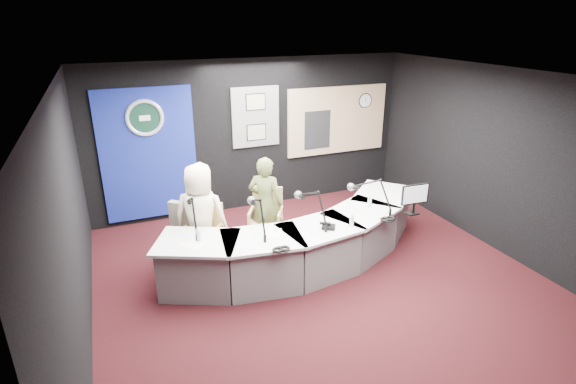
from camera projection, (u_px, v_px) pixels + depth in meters
name	position (u px, v px, depth m)	size (l,w,h in m)	color
ground	(323.00, 282.00, 6.29)	(6.00, 6.00, 0.00)	black
ceiling	(330.00, 78.00, 5.27)	(6.00, 6.00, 0.02)	silver
wall_back	(253.00, 136.00, 8.36)	(6.00, 0.02, 2.80)	black
wall_front	(516.00, 330.00, 3.20)	(6.00, 0.02, 2.80)	black
wall_left	(71.00, 228.00, 4.72)	(0.02, 6.00, 2.80)	black
wall_right	(502.00, 162.00, 6.84)	(0.02, 6.00, 2.80)	black
broadcast_desk	(304.00, 242.00, 6.61)	(4.50, 1.90, 0.75)	silver
backdrop_panel	(149.00, 155.00, 7.72)	(1.60, 0.05, 2.30)	navy
agency_seal	(145.00, 118.00, 7.45)	(0.63, 0.63, 0.07)	silver
seal_center	(145.00, 118.00, 7.45)	(0.48, 0.48, 0.01)	black
pinboard	(256.00, 117.00, 8.22)	(0.90, 0.04, 1.10)	slate
framed_photo_upper	(256.00, 102.00, 8.10)	(0.34, 0.02, 0.27)	gray
framed_photo_lower	(257.00, 132.00, 8.30)	(0.34, 0.02, 0.27)	gray
booth_window_frame	(337.00, 120.00, 8.90)	(2.12, 0.06, 1.32)	tan
booth_glow	(337.00, 120.00, 8.89)	(2.00, 0.02, 1.20)	beige
equipment_rack	(317.00, 130.00, 8.77)	(0.55, 0.02, 0.75)	black
wall_clock	(365.00, 101.00, 8.96)	(0.28, 0.28, 0.01)	white
armchair_left	(202.00, 240.00, 6.56)	(0.48, 0.48, 0.86)	tan
armchair_right	(266.00, 221.00, 7.10)	(0.52, 0.52, 0.93)	tan
draped_jacket	(187.00, 225.00, 6.59)	(0.50, 0.10, 0.70)	slate
person_man	(201.00, 217.00, 6.42)	(0.78, 0.51, 1.60)	#FFEBCB
person_woman	(265.00, 204.00, 6.99)	(0.55, 0.36, 1.51)	#536032
computer_monitor	(414.00, 194.00, 6.52)	(0.41, 0.02, 0.28)	black
desk_phone	(329.00, 227.00, 6.18)	(0.18, 0.14, 0.04)	black
headphones_near	(388.00, 219.00, 6.43)	(0.22, 0.22, 0.04)	black
headphones_far	(281.00, 249.00, 5.60)	(0.21, 0.21, 0.04)	black
paper_stack	(193.00, 245.00, 5.74)	(0.21, 0.30, 0.00)	white
notepad	(274.00, 233.00, 6.04)	(0.20, 0.29, 0.00)	white
boom_mic_a	(192.00, 211.00, 6.01)	(0.16, 0.74, 0.60)	black
boom_mic_b	(258.00, 212.00, 5.98)	(0.16, 0.74, 0.60)	black
boom_mic_c	(312.00, 204.00, 6.21)	(0.27, 0.72, 0.60)	black
boom_mic_d	(371.00, 193.00, 6.61)	(0.53, 0.59, 0.60)	black
water_bottles	(296.00, 222.00, 6.18)	(2.71, 0.55, 0.18)	silver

